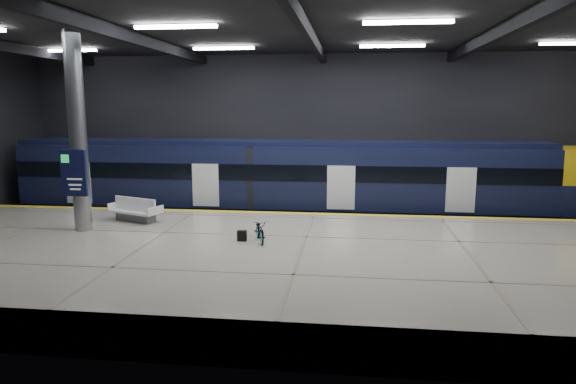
# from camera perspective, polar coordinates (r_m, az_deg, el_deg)

# --- Properties ---
(ground) EXTENTS (30.00, 30.00, 0.00)m
(ground) POSITION_cam_1_polar(r_m,az_deg,el_deg) (18.71, 2.34, -7.48)
(ground) COLOR black
(ground) RESTS_ON ground
(room_shell) EXTENTS (30.10, 16.10, 8.05)m
(room_shell) POSITION_cam_1_polar(r_m,az_deg,el_deg) (17.90, 2.46, 10.32)
(room_shell) COLOR black
(room_shell) RESTS_ON ground
(platform) EXTENTS (30.00, 11.00, 1.10)m
(platform) POSITION_cam_1_polar(r_m,az_deg,el_deg) (16.17, 1.61, -8.18)
(platform) COLOR #B5A999
(platform) RESTS_ON ground
(safety_strip) EXTENTS (30.00, 0.40, 0.01)m
(safety_strip) POSITION_cam_1_polar(r_m,az_deg,el_deg) (21.09, 2.98, -2.43)
(safety_strip) COLOR yellow
(safety_strip) RESTS_ON platform
(rails) EXTENTS (30.00, 1.52, 0.16)m
(rails) POSITION_cam_1_polar(r_m,az_deg,el_deg) (23.99, 3.43, -3.48)
(rails) COLOR gray
(rails) RESTS_ON ground
(train) EXTENTS (29.40, 2.84, 3.79)m
(train) POSITION_cam_1_polar(r_m,az_deg,el_deg) (23.63, 3.06, 1.21)
(train) COLOR black
(train) RESTS_ON ground
(bench) EXTENTS (2.25, 1.56, 0.92)m
(bench) POSITION_cam_1_polar(r_m,az_deg,el_deg) (20.54, -16.58, -2.24)
(bench) COLOR #595B60
(bench) RESTS_ON platform
(bicycle) EXTENTS (0.93, 1.52, 0.76)m
(bicycle) POSITION_cam_1_polar(r_m,az_deg,el_deg) (16.75, -3.13, -4.26)
(bicycle) COLOR #99999E
(bicycle) RESTS_ON platform
(pannier_bag) EXTENTS (0.31, 0.19, 0.35)m
(pannier_bag) POSITION_cam_1_polar(r_m,az_deg,el_deg) (16.92, -5.13, -4.86)
(pannier_bag) COLOR black
(pannier_bag) RESTS_ON platform
(info_column) EXTENTS (0.90, 0.78, 6.90)m
(info_column) POSITION_cam_1_polar(r_m,az_deg,el_deg) (19.31, -22.37, 5.83)
(info_column) COLOR #9EA0A5
(info_column) RESTS_ON platform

